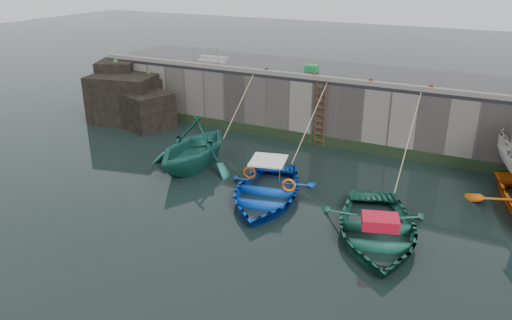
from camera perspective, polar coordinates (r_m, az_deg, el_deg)
The scene contains 19 objects.
ground at distance 15.48m, azimuth 1.22°, elevation -10.89°, with size 120.00×120.00×0.00m, color black.
quay_back at distance 25.82m, azimuth 13.51°, elevation 5.83°, with size 30.00×5.00×3.00m, color slate.
road_back at distance 25.44m, azimuth 13.83°, elevation 9.25°, with size 30.00×5.00×0.16m, color black.
kerb_back at distance 23.17m, azimuth 12.44°, elevation 8.63°, with size 30.00×0.30×0.20m, color slate.
algae_back at distance 23.84m, azimuth 11.73°, elevation 1.49°, with size 30.00×0.08×0.50m, color black.
rock_outcrop at distance 28.79m, azimuth -14.26°, elevation 6.91°, with size 5.85×4.24×3.41m.
ladder at distance 23.94m, azimuth 7.34°, elevation 5.24°, with size 0.51×0.08×3.20m.
boat_near_white at distance 21.95m, azimuth -7.03°, elevation -0.72°, with size 4.14×4.79×2.52m, color #1B6054.
boat_near_white_rope at distance 24.94m, azimuth -2.23°, elevation 2.25°, with size 0.04×3.64×3.10m, color tan, non-canonical shape.
boat_near_blue at distance 18.91m, azimuth 1.07°, elevation -4.41°, with size 3.70×5.18×1.07m, color #0C44B9.
boat_near_blue_rope at distance 22.69m, azimuth 6.05°, elevation 0.10°, with size 0.04×4.75×3.10m, color tan, non-canonical shape.
boat_near_navy at distance 16.90m, azimuth 13.51°, elevation -8.52°, with size 3.84×5.38×1.11m, color #185645.
boat_near_navy_rope at distance 21.25m, azimuth 16.82°, elevation -2.33°, with size 0.04×5.52×3.10m, color tan, non-canonical shape.
fish_crate at distance 25.69m, azimuth 6.39°, elevation 10.40°, with size 0.63×0.44×0.32m, color #18863E.
railing at distance 27.57m, azimuth -5.01°, elevation 11.33°, with size 1.60×1.05×1.00m.
bollard_a at distance 24.94m, azimuth 1.23°, elevation 10.14°, with size 0.18×0.18×0.28m, color #3F1E0F.
bollard_b at distance 23.98m, azimuth 6.68°, elevation 9.53°, with size 0.18×0.18×0.28m, color #3F1E0F.
bollard_c at distance 23.21m, azimuth 12.99°, elevation 8.70°, with size 0.18×0.18×0.28m, color #3F1E0F.
bollard_d at distance 22.74m, azimuth 19.37°, elevation 7.76°, with size 0.18×0.18×0.28m, color #3F1E0F.
Camera 1 is at (5.62, -11.74, 8.39)m, focal length 35.00 mm.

